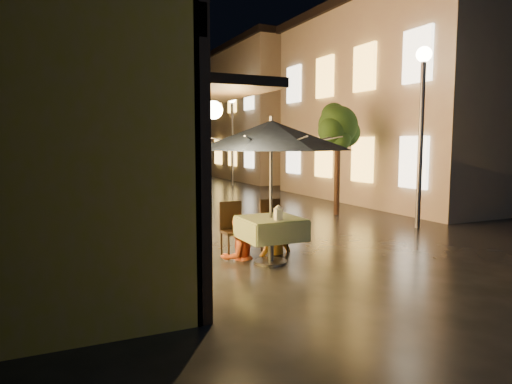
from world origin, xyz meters
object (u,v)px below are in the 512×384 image
person_orange (238,219)px  person_yellow (274,216)px  bicycle_0 (163,213)px  cafe_table (271,229)px  table_lantern (278,211)px  patio_umbrella (271,135)px  streetlamp_near (422,104)px

person_orange → person_yellow: (0.74, 0.07, -0.01)m
person_orange → bicycle_0: (-0.65, 2.90, -0.27)m
cafe_table → table_lantern: table_lantern is taller
cafe_table → patio_umbrella: size_ratio=0.37×
person_yellow → person_orange: bearing=-6.3°
streetlamp_near → table_lantern: size_ratio=16.92×
cafe_table → person_orange: size_ratio=0.70×
table_lantern → person_orange: 0.90m
bicycle_0 → table_lantern: bearing=171.4°
streetlamp_near → cafe_table: size_ratio=4.27×
cafe_table → table_lantern: (0.00, -0.27, 0.33)m
streetlamp_near → person_yellow: size_ratio=3.07×
bicycle_0 → person_yellow: bearing=-178.1°
person_yellow → bicycle_0: person_yellow is taller
streetlamp_near → person_orange: (-5.01, -0.89, -2.21)m
table_lantern → person_orange: size_ratio=0.18×
cafe_table → person_yellow: (0.36, 0.59, 0.10)m
person_orange → person_yellow: size_ratio=1.02×
streetlamp_near → bicycle_0: (-5.66, 2.01, -2.48)m
streetlamp_near → table_lantern: streetlamp_near is taller
cafe_table → bicycle_0: 3.58m
cafe_table → patio_umbrella: (0.00, 0.00, 1.56)m
person_yellow → patio_umbrella: bearing=47.4°
table_lantern → person_yellow: person_yellow is taller
table_lantern → person_yellow: (0.36, 0.85, -0.23)m
streetlamp_near → person_yellow: bearing=-169.0°
cafe_table → patio_umbrella: bearing=0.0°
streetlamp_near → person_orange: 5.55m
cafe_table → bicycle_0: (-1.04, 3.42, -0.15)m
table_lantern → bicycle_0: 3.86m
bicycle_0 → person_orange: bearing=168.4°
streetlamp_near → cafe_table: streetlamp_near is taller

